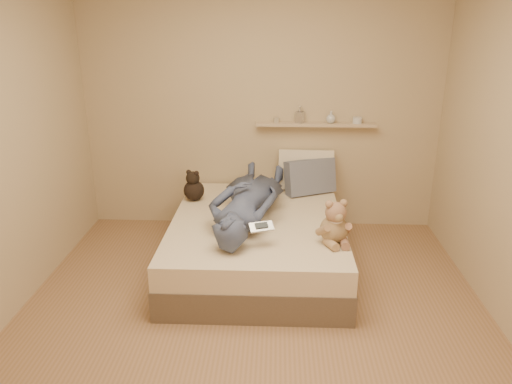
{
  "coord_description": "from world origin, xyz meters",
  "views": [
    {
      "loc": [
        0.16,
        -3.11,
        2.16
      ],
      "look_at": [
        0.0,
        0.65,
        0.8
      ],
      "focal_mm": 35.0,
      "sensor_mm": 36.0,
      "label": 1
    }
  ],
  "objects_px": {
    "game_console": "(261,227)",
    "teddy_bear": "(335,225)",
    "dark_plush": "(194,187)",
    "bed": "(257,242)",
    "person": "(248,199)",
    "pillow_grey": "(310,177)",
    "wall_shelf": "(316,124)",
    "pillow_cream": "(306,170)"
  },
  "relations": [
    {
      "from": "game_console",
      "to": "teddy_bear",
      "type": "distance_m",
      "value": 0.58
    },
    {
      "from": "dark_plush",
      "to": "bed",
      "type": "bearing_deg",
      "value": -34.67
    },
    {
      "from": "game_console",
      "to": "teddy_bear",
      "type": "relative_size",
      "value": 0.55
    },
    {
      "from": "game_console",
      "to": "person",
      "type": "height_order",
      "value": "person"
    },
    {
      "from": "pillow_grey",
      "to": "wall_shelf",
      "type": "relative_size",
      "value": 0.42
    },
    {
      "from": "bed",
      "to": "person",
      "type": "height_order",
      "value": "person"
    },
    {
      "from": "teddy_bear",
      "to": "bed",
      "type": "bearing_deg",
      "value": 143.1
    },
    {
      "from": "bed",
      "to": "wall_shelf",
      "type": "height_order",
      "value": "wall_shelf"
    },
    {
      "from": "game_console",
      "to": "pillow_cream",
      "type": "relative_size",
      "value": 0.37
    },
    {
      "from": "bed",
      "to": "teddy_bear",
      "type": "distance_m",
      "value": 0.86
    },
    {
      "from": "pillow_grey",
      "to": "person",
      "type": "height_order",
      "value": "person"
    },
    {
      "from": "pillow_grey",
      "to": "wall_shelf",
      "type": "distance_m",
      "value": 0.53
    },
    {
      "from": "wall_shelf",
      "to": "dark_plush",
      "type": "bearing_deg",
      "value": -158.04
    },
    {
      "from": "dark_plush",
      "to": "teddy_bear",
      "type": "bearing_deg",
      "value": -35.8
    },
    {
      "from": "game_console",
      "to": "teddy_bear",
      "type": "xyz_separation_m",
      "value": [
        0.57,
        0.08,
        -0.01
      ]
    },
    {
      "from": "dark_plush",
      "to": "person",
      "type": "distance_m",
      "value": 0.69
    },
    {
      "from": "teddy_bear",
      "to": "pillow_cream",
      "type": "relative_size",
      "value": 0.67
    },
    {
      "from": "game_console",
      "to": "pillow_cream",
      "type": "bearing_deg",
      "value": 73.52
    },
    {
      "from": "game_console",
      "to": "pillow_grey",
      "type": "bearing_deg",
      "value": 70.21
    },
    {
      "from": "bed",
      "to": "teddy_bear",
      "type": "bearing_deg",
      "value": -36.9
    },
    {
      "from": "teddy_bear",
      "to": "pillow_grey",
      "type": "height_order",
      "value": "teddy_bear"
    },
    {
      "from": "teddy_bear",
      "to": "pillow_cream",
      "type": "bearing_deg",
      "value": 97.09
    },
    {
      "from": "person",
      "to": "wall_shelf",
      "type": "height_order",
      "value": "wall_shelf"
    },
    {
      "from": "bed",
      "to": "pillow_cream",
      "type": "bearing_deg",
      "value": 60.99
    },
    {
      "from": "pillow_grey",
      "to": "pillow_cream",
      "type": "bearing_deg",
      "value": 105.09
    },
    {
      "from": "bed",
      "to": "pillow_cream",
      "type": "xyz_separation_m",
      "value": [
        0.46,
        0.83,
        0.43
      ]
    },
    {
      "from": "teddy_bear",
      "to": "dark_plush",
      "type": "bearing_deg",
      "value": 144.2
    },
    {
      "from": "dark_plush",
      "to": "wall_shelf",
      "type": "bearing_deg",
      "value": 21.96
    },
    {
      "from": "game_console",
      "to": "pillow_grey",
      "type": "distance_m",
      "value": 1.32
    },
    {
      "from": "pillow_cream",
      "to": "wall_shelf",
      "type": "height_order",
      "value": "wall_shelf"
    },
    {
      "from": "pillow_grey",
      "to": "game_console",
      "type": "bearing_deg",
      "value": -109.79
    },
    {
      "from": "pillow_cream",
      "to": "wall_shelf",
      "type": "relative_size",
      "value": 0.46
    },
    {
      "from": "pillow_grey",
      "to": "dark_plush",
      "type": "bearing_deg",
      "value": -167.2
    },
    {
      "from": "teddy_bear",
      "to": "game_console",
      "type": "bearing_deg",
      "value": -171.72
    },
    {
      "from": "teddy_bear",
      "to": "wall_shelf",
      "type": "xyz_separation_m",
      "value": [
        -0.07,
        1.38,
        0.5
      ]
    },
    {
      "from": "pillow_cream",
      "to": "person",
      "type": "distance_m",
      "value": 0.99
    },
    {
      "from": "pillow_cream",
      "to": "wall_shelf",
      "type": "bearing_deg",
      "value": 41.35
    },
    {
      "from": "game_console",
      "to": "dark_plush",
      "type": "relative_size",
      "value": 0.67
    },
    {
      "from": "pillow_cream",
      "to": "person",
      "type": "relative_size",
      "value": 0.36
    },
    {
      "from": "dark_plush",
      "to": "person",
      "type": "relative_size",
      "value": 0.2
    },
    {
      "from": "pillow_cream",
      "to": "bed",
      "type": "bearing_deg",
      "value": -119.01
    },
    {
      "from": "pillow_cream",
      "to": "wall_shelf",
      "type": "xyz_separation_m",
      "value": [
        0.09,
        0.08,
        0.45
      ]
    }
  ]
}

